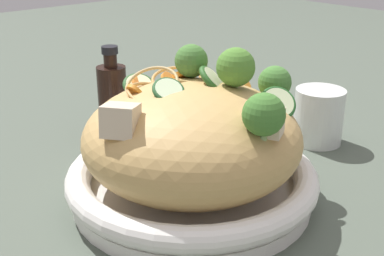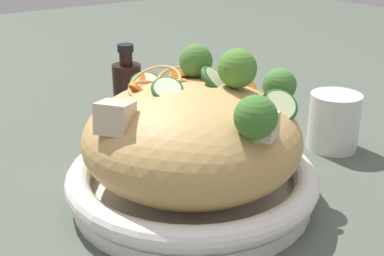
# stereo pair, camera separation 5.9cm
# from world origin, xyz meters

# --- Properties ---
(ground_plane) EXTENTS (3.00, 3.00, 0.00)m
(ground_plane) POSITION_xyz_m (0.00, 0.00, 0.00)
(ground_plane) COLOR #4A5448
(serving_bowl) EXTENTS (0.30, 0.30, 0.05)m
(serving_bowl) POSITION_xyz_m (0.00, 0.00, 0.02)
(serving_bowl) COLOR white
(serving_bowl) RESTS_ON ground_plane
(noodle_heap) EXTENTS (0.26, 0.26, 0.14)m
(noodle_heap) POSITION_xyz_m (0.00, -0.00, 0.08)
(noodle_heap) COLOR tan
(noodle_heap) RESTS_ON serving_bowl
(broccoli_florets) EXTENTS (0.16, 0.20, 0.08)m
(broccoli_florets) POSITION_xyz_m (-0.04, 0.03, 0.15)
(broccoli_florets) COLOR #93AF6C
(broccoli_florets) RESTS_ON serving_bowl
(carrot_coins) EXTENTS (0.16, 0.13, 0.04)m
(carrot_coins) POSITION_xyz_m (-0.03, -0.06, 0.13)
(carrot_coins) COLOR orange
(carrot_coins) RESTS_ON serving_bowl
(zucchini_slices) EXTENTS (0.15, 0.22, 0.06)m
(zucchini_slices) POSITION_xyz_m (-0.02, -0.02, 0.13)
(zucchini_slices) COLOR beige
(zucchini_slices) RESTS_ON serving_bowl
(chicken_chunks) EXTENTS (0.16, 0.15, 0.04)m
(chicken_chunks) POSITION_xyz_m (0.05, 0.04, 0.13)
(chicken_chunks) COLOR beige
(chicken_chunks) RESTS_ON serving_bowl
(soy_sauce_bottle) EXTENTS (0.04, 0.04, 0.14)m
(soy_sauce_bottle) POSITION_xyz_m (-0.04, -0.23, 0.06)
(soy_sauce_bottle) COLOR black
(soy_sauce_bottle) RESTS_ON ground_plane
(drinking_glass) EXTENTS (0.07, 0.07, 0.08)m
(drinking_glass) POSITION_xyz_m (-0.26, 0.00, 0.04)
(drinking_glass) COLOR silver
(drinking_glass) RESTS_ON ground_plane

